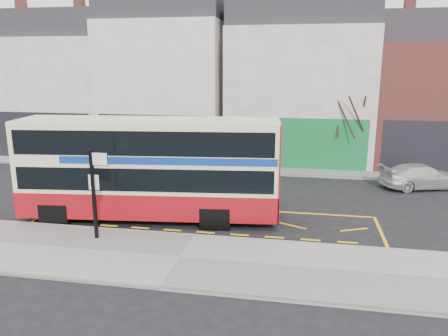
% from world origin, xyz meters
% --- Properties ---
extents(ground, '(120.00, 120.00, 0.00)m').
position_xyz_m(ground, '(0.00, 0.00, 0.00)').
color(ground, black).
rests_on(ground, ground).
extents(pavement, '(40.00, 4.00, 0.15)m').
position_xyz_m(pavement, '(0.00, -2.30, 0.07)').
color(pavement, gray).
rests_on(pavement, ground).
extents(kerb, '(40.00, 0.15, 0.15)m').
position_xyz_m(kerb, '(0.00, -0.38, 0.07)').
color(kerb, gray).
rests_on(kerb, ground).
extents(far_pavement, '(50.00, 3.00, 0.15)m').
position_xyz_m(far_pavement, '(0.00, 11.00, 0.07)').
color(far_pavement, gray).
rests_on(far_pavement, ground).
extents(road_markings, '(14.00, 3.40, 0.01)m').
position_xyz_m(road_markings, '(0.00, 1.60, 0.01)').
color(road_markings, yellow).
rests_on(road_markings, ground).
extents(terrace_far_left, '(8.00, 8.01, 10.80)m').
position_xyz_m(terrace_far_left, '(-13.50, 14.99, 4.82)').
color(terrace_far_left, white).
rests_on(terrace_far_left, ground).
extents(terrace_left, '(8.00, 8.01, 11.80)m').
position_xyz_m(terrace_left, '(-5.50, 14.99, 5.32)').
color(terrace_left, white).
rests_on(terrace_left, ground).
extents(terrace_green_shop, '(9.00, 8.01, 11.30)m').
position_xyz_m(terrace_green_shop, '(3.50, 14.99, 5.07)').
color(terrace_green_shop, white).
rests_on(terrace_green_shop, ground).
extents(terrace_right, '(9.00, 8.01, 10.30)m').
position_xyz_m(terrace_right, '(12.50, 14.99, 4.57)').
color(terrace_right, '#A14940').
rests_on(terrace_right, ground).
extents(double_decker_bus, '(10.71, 3.56, 4.20)m').
position_xyz_m(double_decker_bus, '(-2.21, 1.37, 2.21)').
color(double_decker_bus, beige).
rests_on(double_decker_bus, ground).
extents(bus_stop_post, '(0.82, 0.14, 3.29)m').
position_xyz_m(bus_stop_post, '(-3.35, -1.29, 2.11)').
color(bus_stop_post, black).
rests_on(bus_stop_post, pavement).
extents(car_silver, '(4.08, 2.35, 1.31)m').
position_xyz_m(car_silver, '(-8.60, 8.28, 0.65)').
color(car_silver, '#A8A9AD').
rests_on(car_silver, ground).
extents(car_grey, '(4.48, 2.20, 1.41)m').
position_xyz_m(car_grey, '(-0.40, 9.68, 0.71)').
color(car_grey, '#383B3E').
rests_on(car_grey, ground).
extents(car_white, '(4.68, 3.03, 1.26)m').
position_xyz_m(car_white, '(10.07, 8.34, 0.63)').
color(car_white, silver).
rests_on(car_white, ground).
extents(street_tree_right, '(2.71, 2.71, 5.84)m').
position_xyz_m(street_tree_right, '(6.54, 11.37, 3.98)').
color(street_tree_right, '#342617').
rests_on(street_tree_right, ground).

